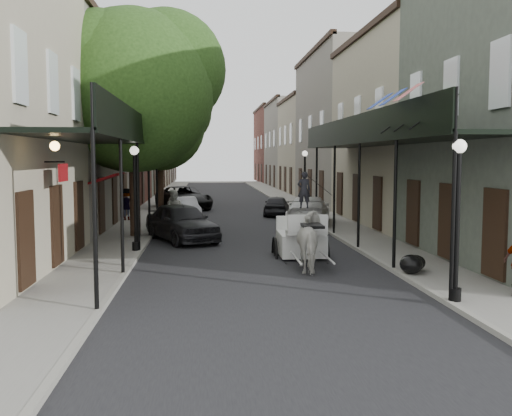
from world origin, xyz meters
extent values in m
plane|color=gray|center=(0.00, 0.00, 0.00)|extent=(140.00, 140.00, 0.00)
cube|color=black|center=(0.00, 20.00, 0.01)|extent=(8.00, 90.00, 0.01)
cube|color=gray|center=(-5.00, 20.00, 0.06)|extent=(2.20, 90.00, 0.12)
cube|color=gray|center=(5.00, 20.00, 0.06)|extent=(2.20, 90.00, 0.12)
cube|color=#A59E84|center=(-8.60, 30.00, 5.25)|extent=(5.00, 80.00, 10.50)
cube|color=slate|center=(8.60, 30.00, 5.25)|extent=(5.00, 80.00, 10.50)
cube|color=black|center=(-5.00, 7.00, 4.00)|extent=(2.20, 18.00, 0.12)
cube|color=black|center=(-3.95, 7.00, 4.50)|extent=(0.06, 18.00, 1.00)
cylinder|color=black|center=(-4.00, -2.00, 2.12)|extent=(0.10, 0.10, 4.00)
cylinder|color=black|center=(-4.00, 6.00, 2.12)|extent=(0.10, 0.10, 4.00)
cylinder|color=black|center=(-4.00, 14.00, 2.12)|extent=(0.10, 0.10, 4.00)
cube|color=black|center=(5.00, 7.00, 4.00)|extent=(2.20, 18.00, 0.12)
cube|color=black|center=(3.95, 7.00, 4.50)|extent=(0.06, 18.00, 1.00)
cylinder|color=black|center=(4.00, -2.00, 2.12)|extent=(0.10, 0.10, 4.00)
cylinder|color=black|center=(4.00, 6.00, 2.12)|extent=(0.10, 0.10, 4.00)
cylinder|color=black|center=(4.00, 14.00, 2.12)|extent=(0.10, 0.10, 4.00)
cylinder|color=#382619|center=(-4.60, 10.00, 2.92)|extent=(0.44, 0.44, 5.60)
sphere|color=#203E14|center=(-4.60, 10.00, 6.20)|extent=(6.80, 6.80, 6.80)
sphere|color=#203E14|center=(-3.24, 10.60, 7.20)|extent=(5.10, 5.10, 5.10)
cylinder|color=#382619|center=(-4.60, 24.00, 2.64)|extent=(0.44, 0.44, 5.04)
sphere|color=#203E14|center=(-4.60, 24.00, 5.58)|extent=(6.00, 6.00, 6.00)
sphere|color=#203E14|center=(-3.40, 24.60, 6.48)|extent=(4.50, 4.50, 4.50)
cylinder|color=black|center=(4.10, -2.00, 0.27)|extent=(0.28, 0.28, 0.30)
cylinder|color=black|center=(4.10, -2.00, 1.82)|extent=(0.12, 0.12, 3.40)
sphere|color=white|center=(4.10, -2.00, 3.67)|extent=(0.32, 0.32, 0.32)
cylinder|color=black|center=(-4.10, 6.00, 0.27)|extent=(0.28, 0.28, 0.30)
cylinder|color=black|center=(-4.10, 6.00, 1.82)|extent=(0.12, 0.12, 3.40)
sphere|color=white|center=(-4.10, 6.00, 3.67)|extent=(0.32, 0.32, 0.32)
cylinder|color=black|center=(4.10, 18.00, 0.27)|extent=(0.28, 0.28, 0.30)
cylinder|color=black|center=(4.10, 18.00, 1.82)|extent=(0.12, 0.12, 3.40)
sphere|color=white|center=(4.10, 18.00, 3.67)|extent=(0.32, 0.32, 0.32)
imported|color=beige|center=(1.62, 2.44, 0.89)|extent=(1.00, 2.13, 1.78)
torus|color=black|center=(0.78, 5.59, 0.67)|extent=(0.12, 1.40, 1.40)
torus|color=black|center=(2.56, 5.57, 0.67)|extent=(0.12, 1.40, 1.40)
torus|color=black|center=(0.97, 4.08, 0.35)|extent=(0.09, 0.73, 0.72)
torus|color=black|center=(2.32, 4.06, 0.35)|extent=(0.09, 0.73, 0.72)
cube|color=silver|center=(1.67, 5.36, 1.14)|extent=(1.55, 1.97, 0.76)
cube|color=silver|center=(1.65, 4.23, 1.68)|extent=(1.31, 0.62, 0.13)
cube|color=silver|center=(1.64, 3.96, 2.00)|extent=(1.30, 0.13, 0.54)
imported|color=black|center=(1.65, 4.23, 2.35)|extent=(0.45, 0.30, 1.22)
imported|color=beige|center=(-3.05, 12.37, 0.96)|extent=(1.15, 1.05, 1.92)
imported|color=gray|center=(-5.80, 16.27, 0.96)|extent=(1.09, 0.63, 1.68)
imported|color=black|center=(-2.60, 9.00, 0.79)|extent=(3.58, 4.99, 1.58)
imported|color=#A2A2A7|center=(-2.79, 16.91, 0.63)|extent=(2.06, 4.03, 1.27)
imported|color=black|center=(-3.07, 24.00, 0.77)|extent=(4.43, 6.06, 1.53)
imported|color=silver|center=(3.60, 14.00, 0.74)|extent=(3.20, 5.45, 1.48)
imported|color=black|center=(2.60, 19.00, 0.60)|extent=(2.05, 3.74, 1.21)
ellipsoid|color=black|center=(4.20, 1.09, 0.40)|extent=(0.65, 0.65, 0.55)
ellipsoid|color=black|center=(4.50, 1.54, 0.35)|extent=(0.57, 0.57, 0.45)
camera|label=1|loc=(-1.62, -14.45, 3.40)|focal=40.00mm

